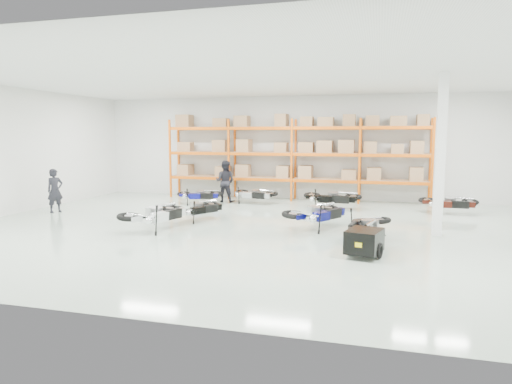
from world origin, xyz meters
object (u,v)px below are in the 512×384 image
(moto_back_d, at_px, (449,199))
(person_left, at_px, (55,191))
(person_back, at_px, (225,181))
(trailer, at_px, (364,241))
(moto_silver_left, at_px, (156,210))
(moto_back_c, at_px, (332,194))
(moto_back_a, at_px, (199,192))
(moto_black_far_left, at_px, (198,205))
(moto_back_b, at_px, (254,191))
(moto_blue_centre, at_px, (318,209))
(moto_touring_right, at_px, (367,221))

(moto_back_d, bearing_deg, person_left, 105.11)
(person_back, bearing_deg, trailer, 130.51)
(moto_silver_left, distance_m, moto_back_c, 6.99)
(moto_back_a, bearing_deg, person_left, 109.82)
(moto_black_far_left, relative_size, person_left, 1.07)
(trailer, bearing_deg, person_back, 142.80)
(moto_back_b, height_order, person_back, person_back)
(moto_blue_centre, distance_m, person_left, 9.65)
(moto_touring_right, bearing_deg, moto_silver_left, -169.38)
(moto_back_a, bearing_deg, moto_back_c, -105.99)
(moto_blue_centre, height_order, moto_silver_left, moto_silver_left)
(person_back, bearing_deg, moto_silver_left, 91.11)
(moto_touring_right, distance_m, moto_back_c, 5.31)
(moto_blue_centre, xyz_separation_m, person_left, (-9.64, 0.46, 0.19))
(moto_blue_centre, xyz_separation_m, moto_silver_left, (-4.59, -1.46, 0.01))
(moto_blue_centre, height_order, moto_black_far_left, moto_blue_centre)
(moto_black_far_left, xyz_separation_m, trailer, (5.48, -3.25, -0.15))
(moto_back_a, relative_size, person_back, 0.91)
(moto_black_far_left, height_order, moto_back_c, moto_back_c)
(moto_black_far_left, relative_size, moto_back_c, 0.90)
(moto_silver_left, bearing_deg, moto_touring_right, -161.36)
(moto_black_far_left, bearing_deg, trailer, -178.37)
(moto_blue_centre, bearing_deg, person_left, 29.57)
(moto_blue_centre, bearing_deg, moto_back_a, -2.48)
(moto_black_far_left, bearing_deg, person_left, 30.94)
(moto_touring_right, relative_size, moto_back_b, 1.09)
(moto_back_d, bearing_deg, moto_silver_left, 122.47)
(moto_blue_centre, bearing_deg, moto_back_b, -21.76)
(moto_touring_right, height_order, moto_back_a, moto_touring_right)
(moto_back_b, height_order, moto_back_d, moto_back_d)
(moto_back_b, xyz_separation_m, person_left, (-6.44, -3.95, 0.29))
(person_left, bearing_deg, moto_back_b, -31.60)
(moto_touring_right, height_order, moto_back_c, moto_back_c)
(moto_back_a, bearing_deg, moto_blue_centre, -141.72)
(moto_silver_left, xyz_separation_m, moto_touring_right, (6.06, 0.13, -0.06))
(moto_black_far_left, height_order, trailer, moto_black_far_left)
(moto_silver_left, bearing_deg, moto_back_a, -64.55)
(moto_back_a, relative_size, moto_back_c, 0.84)
(moto_silver_left, xyz_separation_m, moto_black_far_left, (0.58, 1.78, -0.09))
(moto_blue_centre, xyz_separation_m, trailer, (1.47, -2.93, -0.23))
(moto_back_a, relative_size, person_left, 1.00)
(moto_silver_left, relative_size, moto_black_far_left, 1.17)
(moto_back_d, distance_m, person_back, 8.73)
(moto_back_c, bearing_deg, person_left, 110.84)
(moto_silver_left, distance_m, person_left, 5.41)
(trailer, distance_m, moto_back_c, 6.87)
(moto_black_far_left, distance_m, moto_back_b, 4.17)
(moto_blue_centre, relative_size, moto_back_c, 1.04)
(person_left, bearing_deg, moto_silver_left, -83.98)
(moto_back_a, bearing_deg, moto_back_b, -88.06)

